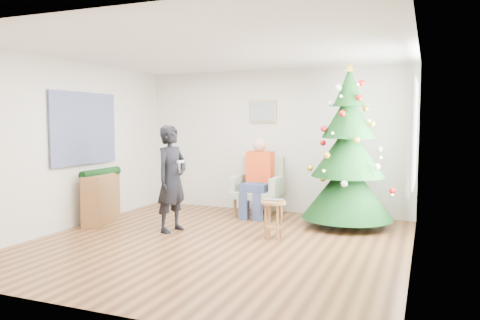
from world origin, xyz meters
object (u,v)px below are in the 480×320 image
at_px(stool, 273,219).
at_px(standing_man, 172,179).
at_px(console, 101,198).
at_px(christmas_tree, 348,153).
at_px(armchair, 258,194).

relative_size(stool, standing_man, 0.33).
xyz_separation_m(stool, console, (-2.96, -0.05, 0.13)).
height_order(standing_man, console, standing_man).
relative_size(christmas_tree, console, 2.58).
xyz_separation_m(christmas_tree, standing_man, (-2.40, -1.32, -0.36)).
xyz_separation_m(christmas_tree, armchair, (-1.58, 0.25, -0.78)).
height_order(christmas_tree, console, christmas_tree).
height_order(christmas_tree, armchair, christmas_tree).
relative_size(christmas_tree, armchair, 2.48).
bearing_deg(console, christmas_tree, -0.50).
height_order(stool, console, console).
bearing_deg(christmas_tree, stool, -126.27).
bearing_deg(armchair, console, -146.77).
bearing_deg(console, stool, -17.15).
bearing_deg(standing_man, christmas_tree, -49.73).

